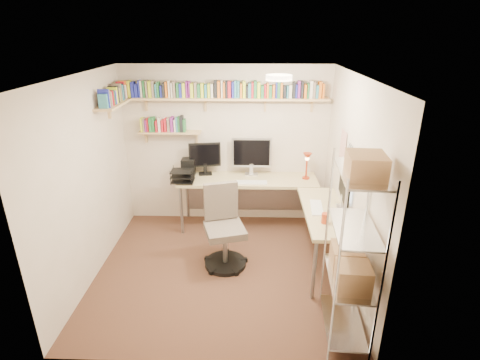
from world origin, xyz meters
The scene contains 6 objects.
ground centered at (0.00, 0.00, 0.00)m, with size 3.20×3.20×0.00m, color #42261C.
room_shell centered at (0.00, 0.00, 1.55)m, with size 3.24×3.04×2.52m.
wall_shelves centered at (-0.40, 1.30, 2.03)m, with size 3.12×1.09×0.80m.
corner_desk centered at (0.50, 0.94, 0.82)m, with size 2.54×2.15×1.43m.
office_chair centered at (0.05, 0.17, 0.47)m, with size 0.61×0.62×1.11m.
wire_rack centered at (1.36, -1.11, 1.11)m, with size 0.46×0.85×2.01m.
Camera 1 is at (0.38, -4.16, 2.97)m, focal length 28.00 mm.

